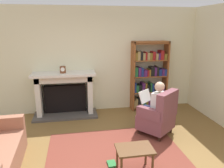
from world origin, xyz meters
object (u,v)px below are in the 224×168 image
(armchair_reading, at_px, (159,115))
(bookshelf, at_px, (149,77))
(fireplace, at_px, (65,92))
(side_table, at_px, (135,152))
(seated_reader, at_px, (154,105))
(mantel_clock, at_px, (63,70))

(armchair_reading, bearing_deg, bookshelf, -140.26)
(bookshelf, height_order, armchair_reading, bookshelf)
(fireplace, distance_m, side_table, 2.80)
(bookshelf, distance_m, armchair_reading, 1.58)
(armchair_reading, distance_m, side_table, 1.39)
(seated_reader, bearing_deg, bookshelf, -143.86)
(armchair_reading, height_order, seated_reader, seated_reader)
(armchair_reading, relative_size, side_table, 1.73)
(fireplace, height_order, mantel_clock, mantel_clock)
(mantel_clock, bearing_deg, seated_reader, -33.85)
(mantel_clock, xyz_separation_m, armchair_reading, (1.95, -1.35, -0.77))
(fireplace, relative_size, side_table, 2.81)
(bookshelf, xyz_separation_m, side_table, (-1.12, -2.60, -0.54))
(seated_reader, distance_m, side_table, 1.45)
(mantel_clock, bearing_deg, bookshelf, 3.47)
(bookshelf, bearing_deg, seated_reader, -104.62)
(fireplace, distance_m, seated_reader, 2.31)
(fireplace, height_order, seated_reader, seated_reader)
(bookshelf, height_order, side_table, bookshelf)
(seated_reader, bearing_deg, fireplace, -75.38)
(bookshelf, relative_size, side_table, 3.29)
(bookshelf, height_order, seated_reader, bookshelf)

